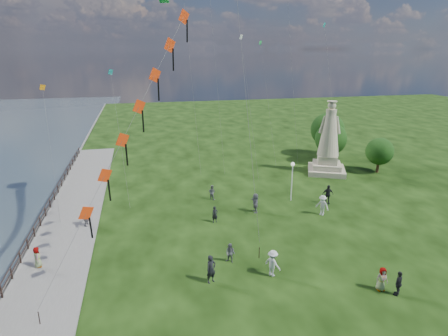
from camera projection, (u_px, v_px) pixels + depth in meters
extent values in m
cube|color=slate|center=(33.00, 240.00, 30.39)|extent=(0.30, 160.00, 0.60)
cube|color=slate|center=(61.00, 246.00, 28.98)|extent=(5.00, 60.00, 0.10)
cylinder|color=black|center=(1.00, 292.00, 22.79)|extent=(0.11, 0.11, 1.00)
cylinder|color=black|center=(11.00, 274.00, 24.65)|extent=(0.11, 0.11, 1.00)
cylinder|color=black|center=(20.00, 258.00, 26.50)|extent=(0.11, 0.11, 1.00)
cylinder|color=black|center=(28.00, 244.00, 28.36)|extent=(0.11, 0.11, 1.00)
cylinder|color=black|center=(34.00, 232.00, 30.22)|extent=(0.11, 0.11, 1.00)
cylinder|color=black|center=(40.00, 222.00, 32.08)|extent=(0.11, 0.11, 1.00)
cylinder|color=black|center=(45.00, 212.00, 33.94)|extent=(0.11, 0.11, 1.00)
cylinder|color=black|center=(50.00, 204.00, 35.80)|extent=(0.11, 0.11, 1.00)
cylinder|color=black|center=(54.00, 196.00, 37.66)|extent=(0.11, 0.11, 1.00)
cylinder|color=black|center=(58.00, 189.00, 39.51)|extent=(0.11, 0.11, 1.00)
cylinder|color=black|center=(61.00, 183.00, 41.37)|extent=(0.11, 0.11, 1.00)
cylinder|color=black|center=(65.00, 177.00, 43.23)|extent=(0.11, 0.11, 1.00)
cylinder|color=black|center=(67.00, 172.00, 45.09)|extent=(0.11, 0.11, 1.00)
cylinder|color=black|center=(70.00, 167.00, 46.95)|extent=(0.11, 0.11, 1.00)
cylinder|color=black|center=(73.00, 163.00, 48.81)|extent=(0.11, 0.11, 1.00)
cylinder|color=black|center=(75.00, 158.00, 50.66)|extent=(0.11, 0.11, 1.00)
cylinder|color=black|center=(77.00, 154.00, 52.52)|extent=(0.11, 0.11, 1.00)
cylinder|color=black|center=(79.00, 151.00, 54.38)|extent=(0.11, 0.11, 1.00)
cube|color=black|center=(33.00, 227.00, 30.08)|extent=(0.06, 52.00, 0.06)
cube|color=black|center=(34.00, 232.00, 30.21)|extent=(0.06, 52.00, 0.06)
cube|color=#B9A58C|center=(326.00, 170.00, 46.33)|extent=(5.74, 5.74, 0.62)
cube|color=#B9A58C|center=(327.00, 165.00, 46.14)|extent=(4.38, 4.38, 0.62)
cube|color=#B9A58C|center=(327.00, 159.00, 45.89)|extent=(3.01, 3.01, 1.03)
cylinder|color=#B9A58C|center=(331.00, 111.00, 44.10)|extent=(1.64, 1.64, 0.41)
sphere|color=#B9A58C|center=(332.00, 106.00, 43.91)|extent=(0.95, 0.95, 0.95)
cylinder|color=#B9A58C|center=(332.00, 101.00, 43.76)|extent=(1.14, 1.14, 0.10)
cylinder|color=silver|center=(292.00, 183.00, 37.33)|extent=(0.11, 0.11, 3.72)
sphere|color=white|center=(293.00, 164.00, 36.73)|extent=(0.37, 0.37, 0.37)
cylinder|color=#382314|center=(329.00, 156.00, 49.92)|extent=(0.36, 0.36, 2.07)
sphere|color=#17340E|center=(331.00, 139.00, 49.21)|extent=(4.14, 4.14, 4.14)
cylinder|color=#382314|center=(378.00, 166.00, 46.29)|extent=(0.36, 0.36, 1.66)
sphere|color=#17340E|center=(380.00, 151.00, 45.72)|extent=(3.32, 3.32, 3.32)
cylinder|color=#382314|center=(326.00, 148.00, 53.52)|extent=(0.36, 0.36, 2.33)
sphere|color=#17340E|center=(327.00, 130.00, 52.72)|extent=(4.67, 4.67, 4.67)
imported|color=black|center=(211.00, 269.00, 24.31)|extent=(0.84, 0.73, 1.95)
imported|color=#595960|center=(230.00, 253.00, 26.67)|extent=(0.84, 0.79, 1.47)
imported|color=silver|center=(273.00, 263.00, 25.06)|extent=(1.18, 1.35, 1.87)
imported|color=black|center=(399.00, 283.00, 23.07)|extent=(1.08, 1.00, 1.67)
imported|color=#595960|center=(382.00, 279.00, 23.58)|extent=(0.80, 0.52, 1.59)
imported|color=#595960|center=(86.00, 217.00, 32.10)|extent=(1.15, 1.69, 1.68)
imported|color=black|center=(215.00, 215.00, 32.87)|extent=(0.60, 0.45, 1.49)
imported|color=#595960|center=(212.00, 192.00, 37.95)|extent=(0.86, 0.84, 1.53)
imported|color=silver|center=(322.00, 205.00, 34.30)|extent=(1.25, 1.38, 1.92)
imported|color=black|center=(328.00, 194.00, 36.83)|extent=(1.19, 0.69, 1.95)
imported|color=#595960|center=(38.00, 258.00, 25.97)|extent=(0.57, 0.81, 1.51)
imported|color=#595960|center=(255.00, 203.00, 34.93)|extent=(0.92, 1.79, 1.86)
cylinder|color=black|center=(39.00, 319.00, 20.61)|extent=(0.06, 0.06, 0.90)
cube|color=#F53A0E|center=(86.00, 213.00, 22.01)|extent=(0.87, 0.64, 1.03)
cube|color=black|center=(91.00, 228.00, 22.24)|extent=(0.10, 0.28, 1.48)
cube|color=#F53A0E|center=(105.00, 175.00, 22.68)|extent=(0.87, 0.64, 1.03)
cube|color=black|center=(109.00, 190.00, 22.92)|extent=(0.10, 0.28, 1.48)
cube|color=#F53A0E|center=(123.00, 140.00, 23.35)|extent=(0.87, 0.64, 1.03)
cube|color=black|center=(127.00, 155.00, 23.59)|extent=(0.10, 0.28, 1.48)
cube|color=#F53A0E|center=(139.00, 107.00, 24.03)|extent=(0.87, 0.64, 1.03)
cube|color=black|center=(143.00, 121.00, 24.26)|extent=(0.10, 0.28, 1.48)
cube|color=#F53A0E|center=(155.00, 75.00, 24.70)|extent=(0.87, 0.64, 1.03)
cube|color=black|center=(159.00, 90.00, 24.93)|extent=(0.10, 0.28, 1.48)
cube|color=#F53A0E|center=(170.00, 45.00, 25.37)|extent=(0.87, 0.64, 1.03)
cube|color=black|center=(173.00, 60.00, 25.61)|extent=(0.10, 0.28, 1.48)
cube|color=#F53A0E|center=(184.00, 17.00, 26.05)|extent=(0.87, 0.64, 1.03)
cube|color=black|center=(187.00, 31.00, 26.28)|extent=(0.10, 0.28, 1.48)
cylinder|color=black|center=(259.00, 253.00, 27.28)|extent=(0.06, 0.06, 0.90)
cube|color=teal|center=(111.00, 72.00, 36.55)|extent=(0.51, 0.39, 0.57)
cylinder|color=#595959|center=(120.00, 139.00, 36.22)|extent=(1.02, 5.02, 12.45)
cube|color=silver|center=(241.00, 37.00, 42.66)|extent=(0.51, 0.39, 0.57)
cylinder|color=#595959|center=(250.00, 110.00, 42.86)|extent=(1.02, 5.02, 15.90)
cylinder|color=#595959|center=(292.00, 71.00, 45.94)|extent=(1.02, 5.02, 23.92)
cylinder|color=#595959|center=(192.00, 80.00, 44.35)|extent=(1.02, 5.02, 22.24)
cube|color=green|center=(260.00, 43.00, 48.72)|extent=(0.51, 0.39, 0.57)
cylinder|color=#595959|center=(268.00, 104.00, 48.83)|extent=(1.02, 5.02, 15.38)
cube|color=orange|center=(42.00, 87.00, 33.85)|extent=(0.51, 0.39, 0.57)
cylinder|color=#595959|center=(51.00, 154.00, 33.34)|extent=(1.02, 5.02, 11.28)
cylinder|color=#595959|center=(216.00, 70.00, 44.32)|extent=(1.02, 5.02, 24.39)
cube|color=teal|center=(324.00, 25.00, 42.58)|extent=(0.51, 0.39, 0.57)
cylinder|color=#595959|center=(332.00, 104.00, 42.98)|extent=(1.02, 5.02, 17.20)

